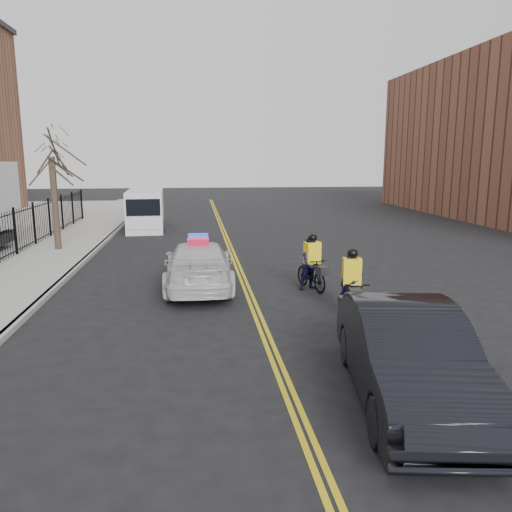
{
  "coord_description": "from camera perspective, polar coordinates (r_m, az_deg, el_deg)",
  "views": [
    {
      "loc": [
        -1.56,
        -12.52,
        4.05
      ],
      "look_at": [
        0.14,
        1.47,
        1.3
      ],
      "focal_mm": 35.0,
      "sensor_mm": 36.0,
      "label": 1
    }
  ],
  "objects": [
    {
      "name": "center_line_right",
      "position": [
        20.98,
        -2.33,
        -0.08
      ],
      "size": [
        0.1,
        60.0,
        0.01
      ],
      "primitive_type": "cube",
      "color": "gold",
      "rests_on": "ground"
    },
    {
      "name": "cargo_van",
      "position": [
        29.72,
        -12.5,
        5.1
      ],
      "size": [
        2.31,
        5.51,
        2.27
      ],
      "rotation": [
        0.0,
        0.0,
        0.05
      ],
      "color": "silver",
      "rests_on": "ground"
    },
    {
      "name": "street_tree",
      "position": [
        23.32,
        -22.23,
        8.97
      ],
      "size": [
        3.2,
        3.2,
        4.8
      ],
      "color": "#33291E",
      "rests_on": "sidewalk"
    },
    {
      "name": "ground",
      "position": [
        13.25,
        0.15,
        -6.75
      ],
      "size": [
        120.0,
        120.0,
        0.0
      ],
      "primitive_type": "plane",
      "color": "black",
      "rests_on": "ground"
    },
    {
      "name": "center_line_left",
      "position": [
        20.97,
        -2.76,
        -0.1
      ],
      "size": [
        0.1,
        60.0,
        0.01
      ],
      "primitive_type": "cube",
      "color": "gold",
      "rests_on": "ground"
    },
    {
      "name": "police_cruiser",
      "position": [
        15.92,
        -6.56,
        -0.99
      ],
      "size": [
        2.12,
        5.16,
        1.65
      ],
      "rotation": [
        0.0,
        0.0,
        3.14
      ],
      "color": "silver",
      "rests_on": "ground"
    },
    {
      "name": "iron_fence",
      "position": [
        22.04,
        -26.61,
        1.91
      ],
      "size": [
        0.12,
        28.0,
        2.0
      ],
      "primitive_type": null,
      "color": "black",
      "rests_on": "ground"
    },
    {
      "name": "cyclist_near",
      "position": [
        13.34,
        10.82,
        -4.06
      ],
      "size": [
        0.9,
        1.89,
        1.78
      ],
      "rotation": [
        0.0,
        0.0,
        -0.15
      ],
      "color": "black",
      "rests_on": "ground"
    },
    {
      "name": "cyclist_far",
      "position": [
        15.69,
        6.43,
        -1.35
      ],
      "size": [
        0.97,
        1.83,
        1.78
      ],
      "rotation": [
        0.0,
        0.0,
        0.28
      ],
      "color": "black",
      "rests_on": "ground"
    },
    {
      "name": "dark_sedan",
      "position": [
        8.9,
        16.94,
        -10.75
      ],
      "size": [
        2.46,
        5.18,
        1.64
      ],
      "primitive_type": "imported",
      "rotation": [
        0.0,
        0.0,
        -0.15
      ],
      "color": "black",
      "rests_on": "ground"
    },
    {
      "name": "sidewalk",
      "position": [
        21.73,
        -22.67,
        -0.37
      ],
      "size": [
        3.0,
        60.0,
        0.15
      ],
      "primitive_type": "cube",
      "color": "#989690",
      "rests_on": "ground"
    },
    {
      "name": "curb",
      "position": [
        21.37,
        -18.8,
        -0.28
      ],
      "size": [
        0.2,
        60.0,
        0.15
      ],
      "primitive_type": "cube",
      "color": "#989690",
      "rests_on": "ground"
    }
  ]
}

